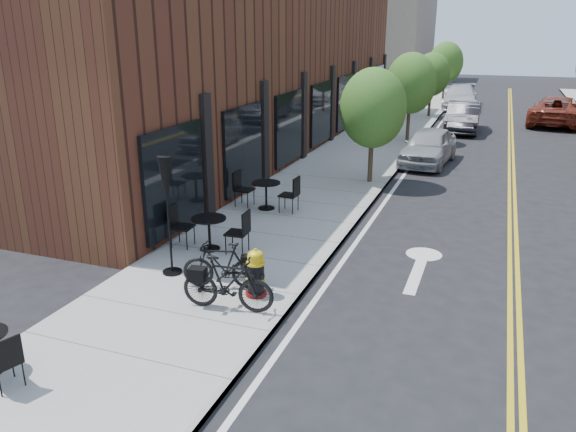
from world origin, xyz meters
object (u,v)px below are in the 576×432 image
at_px(fire_hydrant, 256,273).
at_px(parked_car_c, 460,97).
at_px(bicycle_left, 222,265).
at_px(bistro_set_b, 209,229).
at_px(bicycle_right, 227,283).
at_px(bistro_set_c, 266,191).
at_px(parked_car_far, 557,111).
at_px(parked_car_b, 463,117).
at_px(patio_umbrella, 167,191).
at_px(parked_car_a, 429,146).

height_order(fire_hydrant, parked_car_c, parked_car_c).
height_order(bicycle_left, parked_car_c, parked_car_c).
bearing_deg(bicycle_left, bistro_set_b, -160.16).
relative_size(bicycle_left, bicycle_right, 0.92).
xyz_separation_m(bicycle_left, bicycle_right, (0.52, -0.81, 0.04)).
distance_m(bistro_set_c, parked_car_far, 21.95).
bearing_deg(parked_car_c, bistro_set_b, -99.52).
distance_m(parked_car_b, parked_car_far, 6.18).
bearing_deg(patio_umbrella, fire_hydrant, -8.91).
xyz_separation_m(patio_umbrella, parked_car_a, (3.77, 12.80, -1.25)).
bearing_deg(fire_hydrant, parked_car_far, 94.19).
bearing_deg(parked_car_far, patio_umbrella, 77.39).
bearing_deg(patio_umbrella, bicycle_right, -29.80).
relative_size(fire_hydrant, parked_car_far, 0.17).
bearing_deg(fire_hydrant, patio_umbrella, -169.00).
height_order(bicycle_left, bistro_set_c, bistro_set_c).
xyz_separation_m(bicycle_left, parked_car_b, (3.16, 21.12, 0.14)).
height_order(bicycle_right, parked_car_far, parked_car_far).
distance_m(patio_umbrella, parked_car_c, 30.01).
xyz_separation_m(parked_car_b, parked_car_c, (-0.80, 8.90, 0.02)).
height_order(patio_umbrella, parked_car_far, patio_umbrella).
distance_m(bicycle_left, bistro_set_b, 2.13).
height_order(bistro_set_b, bistro_set_c, bistro_set_c).
bearing_deg(bicycle_right, parked_car_c, -10.14).
height_order(bistro_set_b, parked_car_c, parked_car_c).
bearing_deg(parked_car_a, bistro_set_c, -108.65).
relative_size(bicycle_right, patio_umbrella, 0.69).
bearing_deg(parked_car_c, parked_car_a, -92.07).
bearing_deg(parked_car_c, bicycle_right, -95.72).
bearing_deg(patio_umbrella, parked_car_a, 73.58).
relative_size(bicycle_left, parked_car_far, 0.29).
bearing_deg(parked_car_a, bicycle_right, -92.01).
bearing_deg(parked_car_a, parked_car_far, 71.59).
height_order(bicycle_right, bistro_set_b, bicycle_right).
bearing_deg(parked_car_far, parked_car_b, 48.17).
xyz_separation_m(bicycle_right, parked_car_far, (7.34, 25.94, 0.14)).
distance_m(bistro_set_c, parked_car_c, 25.14).
height_order(bistro_set_b, parked_car_far, parked_car_far).
bearing_deg(bistro_set_c, bicycle_right, -71.34).
relative_size(bistro_set_b, parked_car_a, 0.46).
xyz_separation_m(patio_umbrella, parked_car_b, (4.50, 20.86, -1.21)).
height_order(bicycle_left, parked_car_far, parked_car_far).
height_order(bicycle_left, bicycle_right, bicycle_right).
bearing_deg(parked_car_far, bistro_set_c, 73.37).
height_order(bistro_set_c, parked_car_a, parked_car_a).
bearing_deg(bistro_set_b, parked_car_a, 68.49).
xyz_separation_m(bistro_set_c, parked_car_a, (3.61, 7.93, 0.07)).
height_order(bistro_set_b, parked_car_a, parked_car_a).
bearing_deg(bicycle_right, parked_car_b, -13.58).
relative_size(bistro_set_b, parked_car_b, 0.42).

